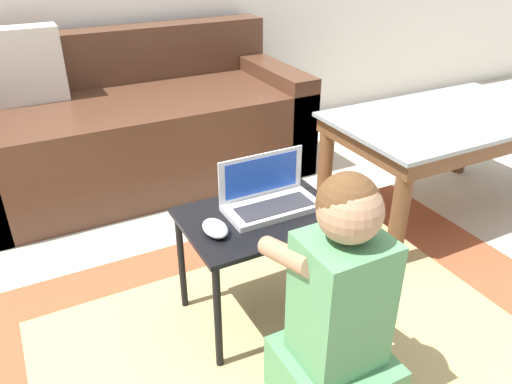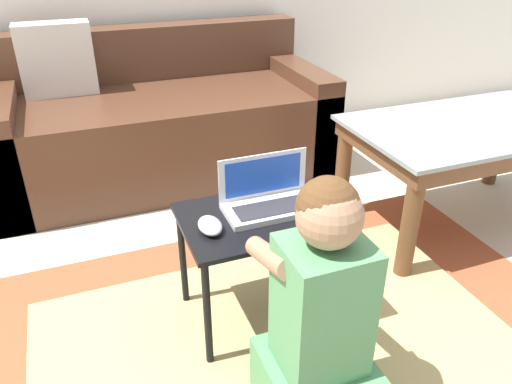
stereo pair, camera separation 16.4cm
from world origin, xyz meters
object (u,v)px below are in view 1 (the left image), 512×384
laptop (270,199)px  laptop_desk (261,230)px  couch (136,127)px  coffee_table (445,131)px  person_seated (338,318)px  computer_mouse (215,228)px

laptop → laptop_desk: bearing=-147.5°
couch → coffee_table: bearing=-42.2°
laptop_desk → person_seated: size_ratio=0.68×
laptop_desk → couch: bearing=92.8°
laptop → couch: bearing=94.9°
laptop_desk → person_seated: 0.43m
couch → laptop: 1.30m
coffee_table → person_seated: (-1.09, -0.70, -0.09)m
coffee_table → person_seated: size_ratio=1.38×
person_seated → computer_mouse: bearing=113.6°
laptop_desk → person_seated: (0.00, -0.43, -0.03)m
person_seated → laptop_desk: bearing=90.0°
couch → person_seated: couch is taller
laptop → computer_mouse: laptop is taller
computer_mouse → person_seated: person_seated is taller
couch → computer_mouse: couch is taller
laptop_desk → laptop: size_ratio=1.65×
computer_mouse → laptop_desk: bearing=9.7°
couch → computer_mouse: 1.35m
laptop → person_seated: bearing=-95.7°
laptop_desk → computer_mouse: bearing=-170.3°
coffee_table → person_seated: bearing=-147.4°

